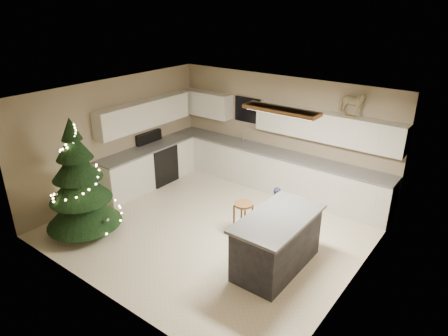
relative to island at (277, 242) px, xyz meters
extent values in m
plane|color=beige|center=(-1.60, 0.33, -0.48)|extent=(5.50, 5.50, 0.00)
cube|color=gray|center=(-1.60, 2.83, 0.82)|extent=(5.50, 0.02, 2.60)
cube|color=gray|center=(-1.60, -2.17, 0.82)|extent=(5.50, 0.02, 2.60)
cube|color=gray|center=(-4.35, 0.33, 0.82)|extent=(0.02, 5.00, 2.60)
cube|color=gray|center=(1.15, 0.33, 0.82)|extent=(0.02, 5.00, 2.60)
cube|color=silver|center=(-1.60, 0.33, 2.12)|extent=(5.50, 5.00, 0.02)
cube|color=brown|center=(-0.30, 0.43, 2.07)|extent=(1.25, 0.32, 0.06)
cube|color=white|center=(-0.30, 0.43, 2.04)|extent=(1.15, 0.24, 0.02)
cube|color=silver|center=(-1.60, 2.53, -0.03)|extent=(5.48, 0.60, 0.90)
cube|color=silver|center=(-4.05, 0.93, -0.03)|extent=(0.60, 2.60, 0.90)
cube|color=slate|center=(-1.60, 2.52, 0.44)|extent=(5.48, 0.62, 0.04)
cube|color=slate|center=(-4.04, 0.93, 0.44)|extent=(0.62, 2.60, 0.04)
cube|color=silver|center=(-3.65, 2.65, 1.22)|extent=(1.40, 0.35, 0.60)
cube|color=silver|center=(-0.45, 2.65, 1.22)|extent=(3.20, 0.35, 0.60)
cube|color=silver|center=(-4.18, 1.05, 1.22)|extent=(0.35, 2.60, 0.60)
cube|color=black|center=(-2.50, 2.80, 1.22)|extent=(0.70, 0.04, 0.60)
cube|color=#99999E|center=(-2.50, 2.53, 0.42)|extent=(0.55, 0.40, 0.06)
cylinder|color=#99999E|center=(-2.50, 2.63, 0.58)|extent=(0.03, 0.03, 0.24)
cube|color=black|center=(-4.03, 1.23, -0.03)|extent=(0.64, 0.75, 0.90)
cube|color=black|center=(-4.28, 1.23, 0.57)|extent=(0.10, 0.75, 0.30)
cube|color=black|center=(0.00, 0.00, -0.03)|extent=(0.80, 1.60, 0.90)
cube|color=#3C3C40|center=(0.00, 0.00, 0.45)|extent=(0.90, 1.70, 0.05)
cylinder|color=brown|center=(-0.99, 0.47, 0.17)|extent=(0.35, 0.35, 0.04)
cylinder|color=brown|center=(-1.12, 0.35, -0.16)|extent=(0.04, 0.04, 0.63)
cylinder|color=brown|center=(-0.87, 0.35, -0.16)|extent=(0.04, 0.04, 0.63)
cylinder|color=brown|center=(-1.12, 0.59, -0.16)|extent=(0.04, 0.04, 0.63)
cylinder|color=brown|center=(-0.87, 0.59, -0.16)|extent=(0.04, 0.04, 0.63)
cube|color=brown|center=(-0.99, 0.47, -0.27)|extent=(0.27, 0.03, 0.03)
cylinder|color=#3F2816|center=(-3.45, -1.27, -0.33)|extent=(0.12, 0.12, 0.30)
cone|color=black|center=(-3.45, -1.27, 0.08)|extent=(1.38, 1.38, 0.71)
cone|color=black|center=(-3.45, -1.27, 0.54)|extent=(1.14, 1.14, 0.61)
cone|color=black|center=(-3.45, -1.27, 0.94)|extent=(0.89, 0.89, 0.56)
cone|color=black|center=(-3.45, -1.27, 1.30)|extent=(0.65, 0.65, 0.51)
cone|color=black|center=(-3.45, -1.27, 1.60)|extent=(0.37, 0.37, 0.41)
sphere|color=#FFD88C|center=(-2.73, -1.27, -0.23)|extent=(0.04, 0.04, 0.04)
sphere|color=#FFD88C|center=(-2.78, -1.06, -0.18)|extent=(0.04, 0.04, 0.04)
sphere|color=#FFD88C|center=(-2.89, -0.87, -0.14)|extent=(0.04, 0.04, 0.04)
sphere|color=#FFD88C|center=(-3.05, -0.73, -0.10)|extent=(0.04, 0.04, 0.04)
sphere|color=#FFD88C|center=(-3.24, -0.65, -0.05)|extent=(0.04, 0.04, 0.04)
sphere|color=#FFD88C|center=(-3.44, -0.63, -0.01)|extent=(0.04, 0.04, 0.04)
sphere|color=#FFD88C|center=(-3.63, -0.67, 0.03)|extent=(0.04, 0.04, 0.04)
sphere|color=#FFD88C|center=(-3.80, -0.77, 0.07)|extent=(0.04, 0.04, 0.04)
sphere|color=#FFD88C|center=(-3.93, -0.91, 0.12)|extent=(0.04, 0.04, 0.04)
sphere|color=#FFD88C|center=(-4.00, -1.07, 0.16)|extent=(0.04, 0.04, 0.04)
sphere|color=#FFD88C|center=(-4.02, -1.25, 0.20)|extent=(0.04, 0.04, 0.04)
sphere|color=#FFD88C|center=(-3.99, -1.43, 0.25)|extent=(0.04, 0.04, 0.04)
sphere|color=#FFD88C|center=(-3.90, -1.57, 0.29)|extent=(0.04, 0.04, 0.04)
sphere|color=#FFD88C|center=(-3.78, -1.69, 0.33)|extent=(0.04, 0.04, 0.04)
sphere|color=#FFD88C|center=(-3.63, -1.75, 0.37)|extent=(0.04, 0.04, 0.04)
sphere|color=#FFD88C|center=(-3.47, -1.77, 0.42)|extent=(0.04, 0.04, 0.04)
sphere|color=#FFD88C|center=(-3.32, -1.74, 0.46)|extent=(0.04, 0.04, 0.04)
sphere|color=#FFD88C|center=(-3.20, -1.66, 0.50)|extent=(0.04, 0.04, 0.04)
sphere|color=#FFD88C|center=(-3.10, -1.56, 0.55)|extent=(0.04, 0.04, 0.04)
sphere|color=#FFD88C|center=(-3.04, -1.43, 0.59)|extent=(0.04, 0.04, 0.04)
sphere|color=#FFD88C|center=(-3.03, -1.30, 0.63)|extent=(0.04, 0.04, 0.04)
sphere|color=#FFD88C|center=(-3.06, -1.17, 0.67)|extent=(0.04, 0.04, 0.04)
sphere|color=#FFD88C|center=(-3.12, -1.06, 0.72)|extent=(0.04, 0.04, 0.04)
sphere|color=#FFD88C|center=(-3.21, -0.98, 0.76)|extent=(0.04, 0.04, 0.04)
sphere|color=#FFD88C|center=(-3.31, -0.94, 0.80)|extent=(0.04, 0.04, 0.04)
sphere|color=#FFD88C|center=(-3.42, -0.92, 0.85)|extent=(0.04, 0.04, 0.04)
sphere|color=#FFD88C|center=(-3.53, -0.95, 0.89)|extent=(0.04, 0.04, 0.04)
sphere|color=#FFD88C|center=(-3.62, -1.00, 0.93)|extent=(0.04, 0.04, 0.04)
sphere|color=#FFD88C|center=(-3.68, -1.07, 0.97)|extent=(0.04, 0.04, 0.04)
sphere|color=#FFD88C|center=(-3.72, -1.16, 1.02)|extent=(0.04, 0.04, 0.04)
sphere|color=#FFD88C|center=(-3.72, -1.25, 1.06)|extent=(0.04, 0.04, 0.04)
sphere|color=#FFD88C|center=(-3.70, -1.33, 1.10)|extent=(0.04, 0.04, 0.04)
sphere|color=#FFD88C|center=(-3.66, -1.40, 1.14)|extent=(0.04, 0.04, 0.04)
sphere|color=#FFD88C|center=(-3.60, -1.44, 1.19)|extent=(0.04, 0.04, 0.04)
sphere|color=#FFD88C|center=(-3.54, -1.47, 1.23)|extent=(0.04, 0.04, 0.04)
sphere|color=#FFD88C|center=(-3.47, -1.47, 1.27)|extent=(0.04, 0.04, 0.04)
sphere|color=#FFD88C|center=(-3.41, -1.45, 1.32)|extent=(0.04, 0.04, 0.04)
sphere|color=#FFD88C|center=(-3.37, -1.42, 1.36)|extent=(0.04, 0.04, 0.04)
sphere|color=#FFD88C|center=(-3.34, -1.38, 1.40)|extent=(0.04, 0.04, 0.04)
sphere|color=#FFD88C|center=(-3.32, -1.33, 1.44)|extent=(0.04, 0.04, 0.04)
sphere|color=#FFD88C|center=(-3.33, -1.29, 1.49)|extent=(0.04, 0.04, 0.04)
sphere|color=#FFD88C|center=(-3.34, -1.25, 1.53)|extent=(0.04, 0.04, 0.04)
sphere|color=#FFD88C|center=(-3.37, -1.23, 1.57)|extent=(0.04, 0.04, 0.04)
sphere|color=#FFD88C|center=(-3.40, -1.21, 1.62)|extent=(0.04, 0.04, 0.04)
sphere|color=#FFD88C|center=(-3.42, -1.21, 1.66)|extent=(0.04, 0.04, 0.04)
sphere|color=silver|center=(-2.85, -1.27, -0.04)|extent=(0.07, 0.07, 0.07)
sphere|color=silver|center=(-3.75, -0.86, 0.22)|extent=(0.07, 0.07, 0.07)
sphere|color=silver|center=(-3.58, -1.67, 0.48)|extent=(0.07, 0.07, 0.07)
sphere|color=silver|center=(-3.14, -1.17, 0.74)|extent=(0.07, 0.07, 0.07)
sphere|color=silver|center=(-3.64, -1.14, 1.00)|extent=(0.07, 0.07, 0.07)
sphere|color=silver|center=(-3.45, -1.41, 1.26)|extent=(0.07, 0.07, 0.07)
sphere|color=silver|center=(-3.41, -1.24, 1.52)|extent=(0.07, 0.07, 0.07)
imported|color=black|center=(-0.60, 1.04, -0.04)|extent=(0.38, 0.36, 0.87)
cube|color=brown|center=(0.02, 2.62, 1.53)|extent=(0.22, 0.02, 0.02)
cube|color=brown|center=(0.02, 2.69, 1.53)|extent=(0.22, 0.02, 0.02)
imported|color=beige|center=(0.02, 2.65, 1.78)|extent=(0.58, 0.28, 0.48)
camera|label=1|loc=(2.64, -4.92, 3.68)|focal=32.00mm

